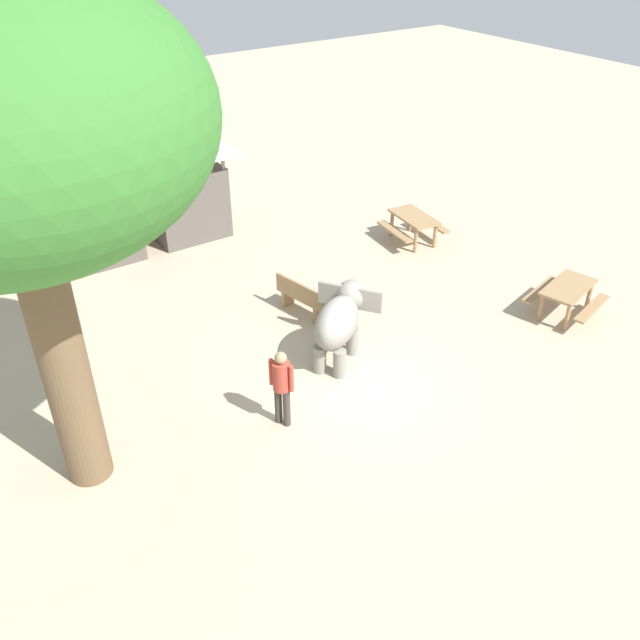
{
  "coord_description": "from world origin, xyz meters",
  "views": [
    {
      "loc": [
        -6.58,
        -8.29,
        8.5
      ],
      "look_at": [
        0.06,
        1.48,
        0.8
      ],
      "focal_mm": 37.6,
      "sensor_mm": 36.0,
      "label": 1
    }
  ],
  "objects_px": {
    "picnic_table_near": "(414,222)",
    "market_stall_red": "(93,218)",
    "shade_tree_main": "(3,130)",
    "wooden_bench": "(301,296)",
    "market_stall_white": "(184,196)",
    "person_handler": "(282,383)",
    "picnic_table_far": "(567,293)",
    "elephant": "(340,319)"
  },
  "relations": [
    {
      "from": "picnic_table_near",
      "to": "market_stall_red",
      "type": "xyz_separation_m",
      "value": [
        -7.63,
        4.08,
        0.55
      ]
    },
    {
      "from": "shade_tree_main",
      "to": "wooden_bench",
      "type": "height_order",
      "value": "shade_tree_main"
    },
    {
      "from": "picnic_table_near",
      "to": "market_stall_white",
      "type": "height_order",
      "value": "market_stall_white"
    },
    {
      "from": "person_handler",
      "to": "shade_tree_main",
      "type": "distance_m",
      "value": 6.09
    },
    {
      "from": "picnic_table_far",
      "to": "elephant",
      "type": "bearing_deg",
      "value": -31.64
    },
    {
      "from": "picnic_table_near",
      "to": "market_stall_red",
      "type": "relative_size",
      "value": 0.66
    },
    {
      "from": "market_stall_red",
      "to": "market_stall_white",
      "type": "height_order",
      "value": "same"
    },
    {
      "from": "elephant",
      "to": "wooden_bench",
      "type": "relative_size",
      "value": 1.38
    },
    {
      "from": "elephant",
      "to": "market_stall_red",
      "type": "distance_m",
      "value": 7.89
    },
    {
      "from": "picnic_table_near",
      "to": "picnic_table_far",
      "type": "xyz_separation_m",
      "value": [
        0.37,
        -4.95,
        0.0
      ]
    },
    {
      "from": "shade_tree_main",
      "to": "picnic_table_near",
      "type": "xyz_separation_m",
      "value": [
        10.43,
        3.67,
        -5.36
      ]
    },
    {
      "from": "person_handler",
      "to": "wooden_bench",
      "type": "xyz_separation_m",
      "value": [
        2.37,
        3.01,
        -0.48
      ]
    },
    {
      "from": "elephant",
      "to": "market_stall_white",
      "type": "distance_m",
      "value": 7.41
    },
    {
      "from": "market_stall_white",
      "to": "market_stall_red",
      "type": "bearing_deg",
      "value": 180.0
    },
    {
      "from": "picnic_table_near",
      "to": "picnic_table_far",
      "type": "height_order",
      "value": "same"
    },
    {
      "from": "elephant",
      "to": "market_stall_white",
      "type": "xyz_separation_m",
      "value": [
        -0.1,
        7.41,
        0.2
      ]
    },
    {
      "from": "elephant",
      "to": "picnic_table_near",
      "type": "relative_size",
      "value": 1.21
    },
    {
      "from": "shade_tree_main",
      "to": "market_stall_white",
      "type": "xyz_separation_m",
      "value": [
        5.4,
        7.75,
        -4.81
      ]
    },
    {
      "from": "elephant",
      "to": "person_handler",
      "type": "xyz_separation_m",
      "value": [
        -2.12,
        -1.13,
        0.01
      ]
    },
    {
      "from": "person_handler",
      "to": "shade_tree_main",
      "type": "xyz_separation_m",
      "value": [
        -3.39,
        0.79,
        5.0
      ]
    },
    {
      "from": "person_handler",
      "to": "wooden_bench",
      "type": "height_order",
      "value": "person_handler"
    },
    {
      "from": "market_stall_red",
      "to": "market_stall_white",
      "type": "relative_size",
      "value": 1.0
    },
    {
      "from": "person_handler",
      "to": "market_stall_red",
      "type": "distance_m",
      "value": 8.56
    },
    {
      "from": "picnic_table_near",
      "to": "market_stall_red",
      "type": "bearing_deg",
      "value": -111.55
    },
    {
      "from": "elephant",
      "to": "person_handler",
      "type": "distance_m",
      "value": 2.4
    },
    {
      "from": "person_handler",
      "to": "shade_tree_main",
      "type": "relative_size",
      "value": 0.2
    },
    {
      "from": "market_stall_red",
      "to": "elephant",
      "type": "bearing_deg",
      "value": -69.96
    },
    {
      "from": "shade_tree_main",
      "to": "picnic_table_near",
      "type": "bearing_deg",
      "value": 19.38
    },
    {
      "from": "wooden_bench",
      "to": "market_stall_red",
      "type": "height_order",
      "value": "market_stall_red"
    },
    {
      "from": "wooden_bench",
      "to": "market_stall_white",
      "type": "distance_m",
      "value": 5.58
    },
    {
      "from": "picnic_table_near",
      "to": "wooden_bench",
      "type": "bearing_deg",
      "value": -66.16
    },
    {
      "from": "person_handler",
      "to": "picnic_table_near",
      "type": "bearing_deg",
      "value": 4.97
    },
    {
      "from": "market_stall_white",
      "to": "person_handler",
      "type": "bearing_deg",
      "value": -103.27
    },
    {
      "from": "shade_tree_main",
      "to": "wooden_bench",
      "type": "bearing_deg",
      "value": 21.08
    },
    {
      "from": "elephant",
      "to": "wooden_bench",
      "type": "distance_m",
      "value": 1.95
    },
    {
      "from": "shade_tree_main",
      "to": "picnic_table_near",
      "type": "distance_m",
      "value": 12.29
    },
    {
      "from": "wooden_bench",
      "to": "picnic_table_far",
      "type": "height_order",
      "value": "wooden_bench"
    },
    {
      "from": "person_handler",
      "to": "picnic_table_far",
      "type": "xyz_separation_m",
      "value": [
        7.41,
        -0.48,
        -0.36
      ]
    },
    {
      "from": "market_stall_red",
      "to": "market_stall_white",
      "type": "distance_m",
      "value": 2.6
    },
    {
      "from": "shade_tree_main",
      "to": "market_stall_red",
      "type": "height_order",
      "value": "shade_tree_main"
    },
    {
      "from": "wooden_bench",
      "to": "market_stall_white",
      "type": "bearing_deg",
      "value": 171.69
    },
    {
      "from": "elephant",
      "to": "picnic_table_near",
      "type": "height_order",
      "value": "elephant"
    }
  ]
}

